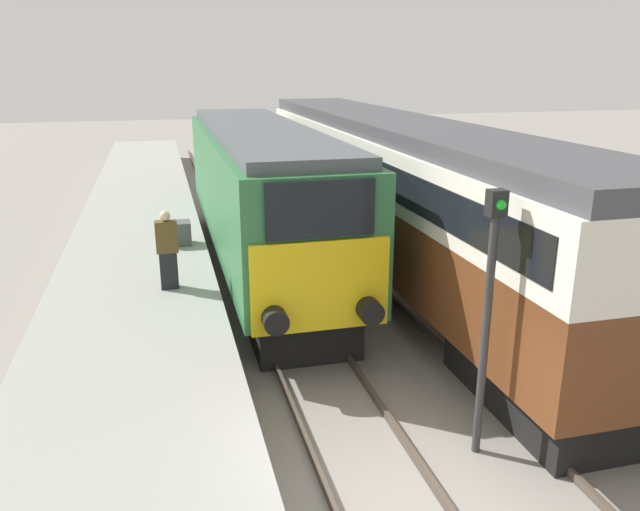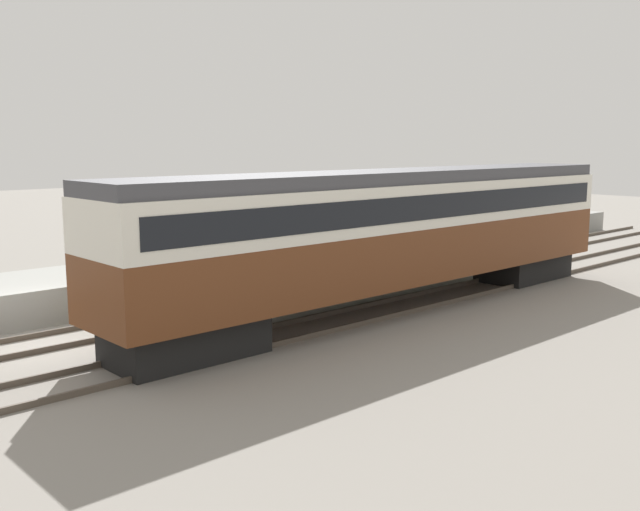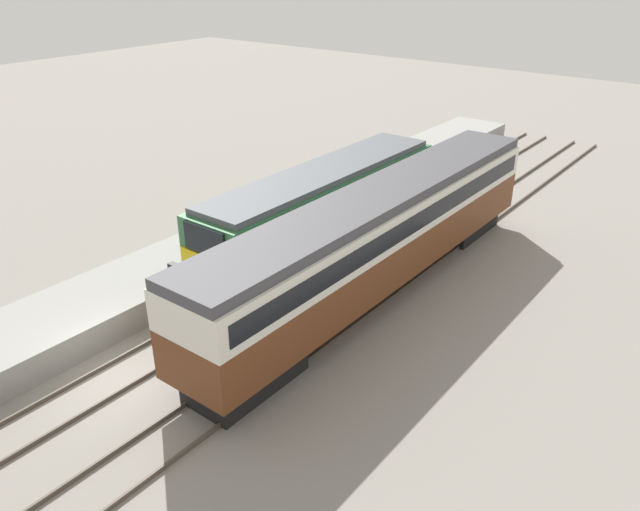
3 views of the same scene
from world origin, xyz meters
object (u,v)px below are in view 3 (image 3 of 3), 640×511
Objects in this scene: passenger_carriage at (380,232)px; signal_post at (178,313)px; person_on_platform at (215,232)px; locomotive at (323,211)px; luggage_crate at (276,220)px.

signal_post is at bearing -101.78° from passenger_carriage.
person_on_platform is 0.42× the size of signal_post.
locomotive is 0.71× the size of passenger_carriage.
signal_post is (-1.70, -8.15, -0.18)m from passenger_carriage.
passenger_carriage is 26.94× the size of luggage_crate.
passenger_carriage is 5.81m from luggage_crate.
person_on_platform is at bearing 127.91° from signal_post.
passenger_carriage is at bearing 24.54° from person_on_platform.
person_on_platform is 2.36× the size of luggage_crate.
locomotive is 2.45m from luggage_crate.
signal_post is at bearing -79.46° from locomotive.
passenger_carriage is at bearing -5.78° from luggage_crate.
locomotive is 8.07× the size of person_on_platform.
signal_post is (1.70, -9.13, 0.15)m from locomotive.
person_on_platform is (-2.54, -3.69, -0.34)m from locomotive.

